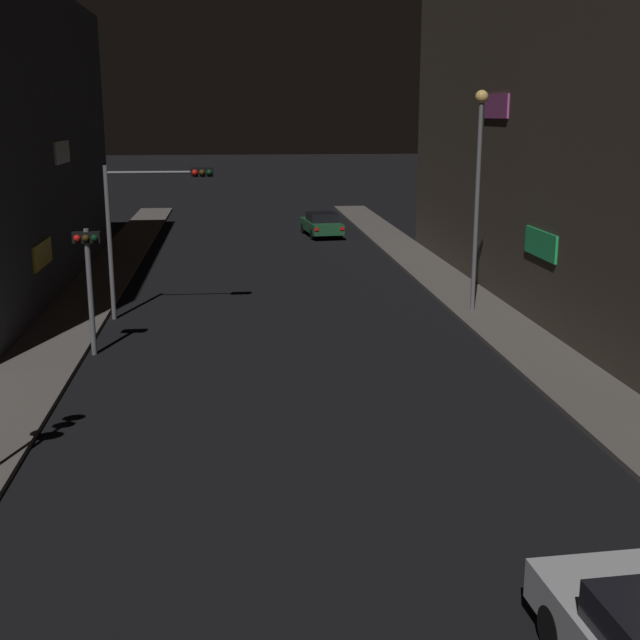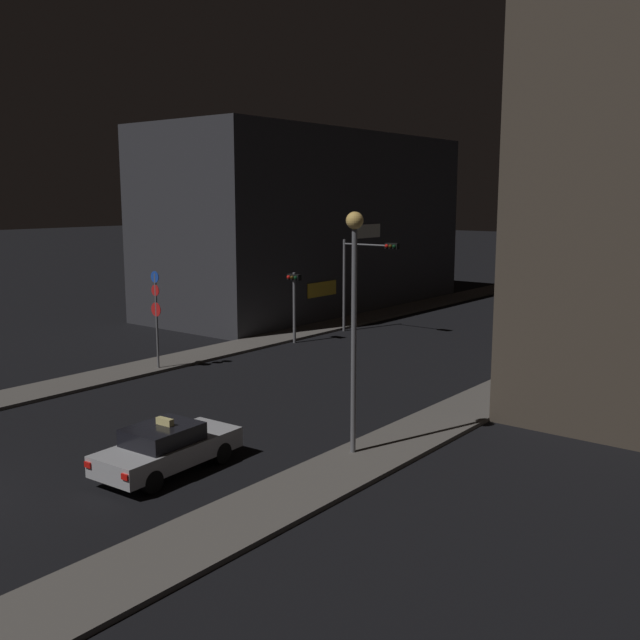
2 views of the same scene
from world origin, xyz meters
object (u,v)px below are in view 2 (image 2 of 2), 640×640
taxi (167,447)px  street_lamp_far_block (559,256)px  far_car (614,297)px  sign_pole_left (156,311)px  traffic_light_overhead (363,267)px  traffic_light_left_kerb (294,293)px  street_lamp_near_block (354,290)px

taxi → street_lamp_far_block: 21.39m
far_car → sign_pole_left: 34.69m
traffic_light_overhead → traffic_light_left_kerb: size_ratio=1.41×
taxi → sign_pole_left: 12.97m
traffic_light_left_kerb → street_lamp_far_block: (12.91, 3.95, 2.37)m
street_lamp_far_block → taxi: bearing=-99.8°
far_car → street_lamp_far_block: bearing=-80.6°
sign_pole_left → far_car: bearing=72.8°
traffic_light_left_kerb → street_lamp_near_block: bearing=-43.9°
street_lamp_near_block → traffic_light_left_kerb: bearing=136.1°
traffic_light_left_kerb → far_car: bearing=68.5°
taxi → traffic_light_overhead: traffic_light_overhead is taller
taxi → sign_pole_left: bearing=141.8°
far_car → street_lamp_far_block: street_lamp_far_block is taller
taxi → street_lamp_far_block: bearing=80.2°
street_lamp_near_block → traffic_light_overhead: bearing=124.2°
sign_pole_left → traffic_light_left_kerb: bearing=85.4°
traffic_light_overhead → street_lamp_far_block: street_lamp_far_block is taller
taxi → far_car: size_ratio=0.98×
far_car → street_lamp_near_block: bearing=-84.9°
traffic_light_overhead → street_lamp_far_block: size_ratio=0.70×
sign_pole_left → street_lamp_far_block: (13.62, 12.71, 2.35)m
far_car → traffic_light_left_kerb: traffic_light_left_kerb is taller
traffic_light_left_kerb → street_lamp_far_block: bearing=17.0°
traffic_light_overhead → traffic_light_left_kerb: traffic_light_overhead is taller
traffic_light_overhead → traffic_light_left_kerb: bearing=-106.9°
far_car → sign_pole_left: bearing=-107.2°
far_car → sign_pole_left: sign_pole_left is taller
traffic_light_left_kerb → street_lamp_far_block: size_ratio=0.49×
traffic_light_left_kerb → traffic_light_overhead: bearing=73.1°
taxi → street_lamp_near_block: 7.09m
street_lamp_near_block → sign_pole_left: bearing=165.3°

